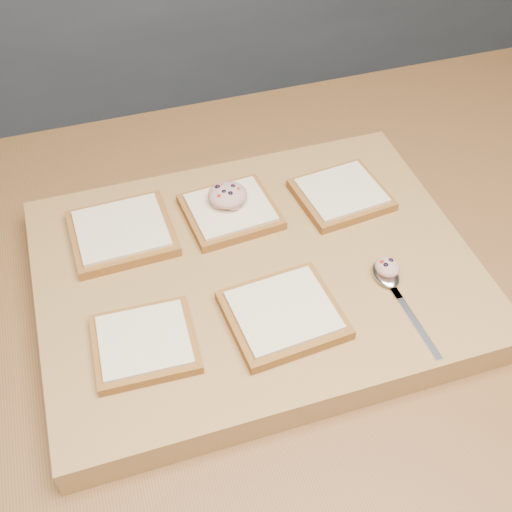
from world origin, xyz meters
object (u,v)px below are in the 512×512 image
Objects in this scene: cutting_board at (256,275)px; spoon at (390,281)px; bread_far_center at (230,211)px; tuna_salad_dollop at (227,195)px.

cutting_board is 0.17m from spoon.
bread_far_center is (-0.01, 0.10, 0.03)m from cutting_board.
spoon is at bearing -49.15° from bread_far_center.
tuna_salad_dollop is at bearing 129.50° from spoon.
spoon is (0.15, -0.18, -0.00)m from bread_far_center.
bread_far_center is at bearing 93.44° from cutting_board.
tuna_salad_dollop is (-0.01, 0.11, 0.05)m from cutting_board.
tuna_salad_dollop reaches higher than bread_far_center.
bread_far_center is 2.40× the size of tuna_salad_dollop.
bread_far_center reaches higher than spoon.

